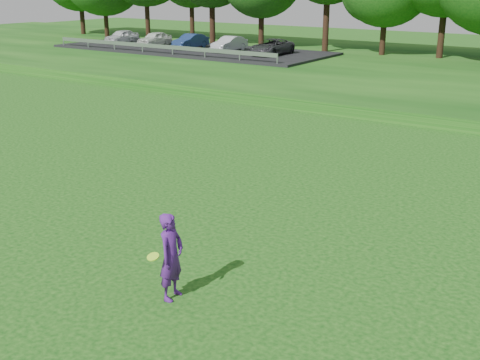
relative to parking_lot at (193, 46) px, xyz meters
The scene contains 4 objects.
ground 40.41m from the parking_lot, 54.31° to the right, with size 140.00×140.00×0.00m, color #0C3F0D.
walking_path 26.84m from the parking_lot, 28.52° to the right, with size 130.00×1.60×0.04m, color gray.
parking_lot is the anchor object (origin of this frame).
woman 40.17m from the parking_lot, 52.37° to the right, with size 0.55×0.89×1.88m.
Camera 1 is at (8.39, -7.49, 6.34)m, focal length 45.00 mm.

